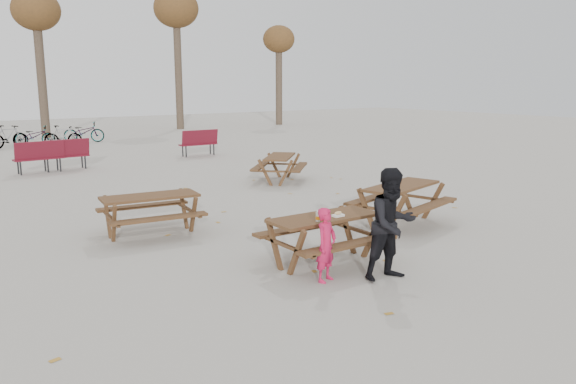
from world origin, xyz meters
TOP-DOWN VIEW (x-y plane):
  - ground at (0.00, 0.00)m, footprint 80.00×80.00m
  - main_picnic_table at (0.00, 0.00)m, footprint 1.80×1.45m
  - food_tray at (0.16, -0.15)m, footprint 0.18×0.11m
  - bread_roll at (0.16, -0.15)m, footprint 0.14×0.06m
  - soda_bottle at (-0.30, -0.22)m, footprint 0.07×0.07m
  - child at (-0.49, -0.66)m, footprint 0.47×0.39m
  - adult at (0.36, -1.13)m, footprint 0.87×0.71m
  - picnic_table_east at (2.83, 1.06)m, footprint 2.24×1.98m
  - picnic_table_north at (-1.62, 3.21)m, footprint 1.92×1.62m
  - picnic_table_far at (3.63, 6.63)m, footprint 2.22×2.23m
  - park_bench_row at (-0.91, 12.40)m, footprint 11.03×2.29m
  - bicycle_row at (-1.46, 20.33)m, footprint 9.13×2.77m
  - tree_row at (0.90, 25.15)m, footprint 32.17×3.52m
  - fallen_leaves at (0.50, 2.50)m, footprint 11.00×11.00m

SIDE VIEW (x-z plane):
  - ground at x=0.00m, z-range 0.00..0.00m
  - fallen_leaves at x=0.50m, z-range 0.00..0.01m
  - picnic_table_far at x=3.63m, z-range 0.00..0.75m
  - picnic_table_north at x=-1.62m, z-range 0.00..0.76m
  - picnic_table_east at x=2.83m, z-range 0.00..0.82m
  - bicycle_row at x=-1.46m, z-range -0.03..0.99m
  - park_bench_row at x=-0.91m, z-range 0.00..1.03m
  - child at x=-0.49m, z-range 0.00..1.09m
  - main_picnic_table at x=0.00m, z-range 0.20..0.97m
  - food_tray at x=0.16m, z-range 0.78..0.81m
  - adult at x=0.36m, z-range 0.00..1.65m
  - bread_roll at x=0.16m, z-range 0.81..0.86m
  - soda_bottle at x=-0.30m, z-range 0.76..0.93m
  - tree_row at x=0.90m, z-range 2.06..10.32m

